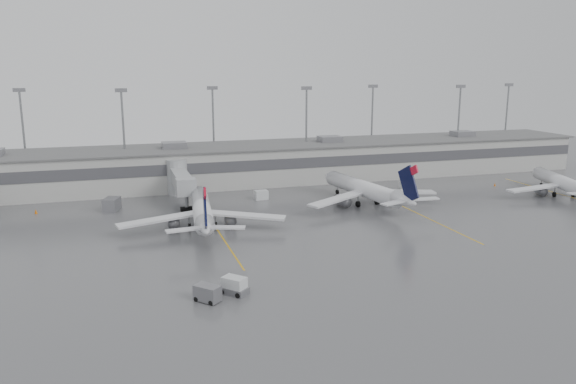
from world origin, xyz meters
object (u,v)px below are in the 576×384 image
object	(u,v)px
jet_far_right	(564,183)
baggage_tug	(234,287)
jet_mid_left	(202,210)
jet_mid_right	(366,189)

from	to	relation	value
jet_far_right	baggage_tug	size ratio (longest dim) A/B	7.56
jet_mid_left	jet_far_right	xyz separation A→B (m)	(70.97, 1.34, -0.23)
jet_mid_right	jet_far_right	xyz separation A→B (m)	(39.96, -4.83, -0.31)
jet_mid_left	jet_far_right	bearing A→B (deg)	7.42
jet_mid_right	baggage_tug	xyz separation A→B (m)	(-31.65, -33.32, -2.25)
jet_mid_left	jet_mid_right	size ratio (longest dim) A/B	0.98
jet_mid_left	jet_far_right	distance (m)	70.98
jet_far_right	baggage_tug	distance (m)	77.10
jet_far_right	baggage_tug	xyz separation A→B (m)	(-71.62, -28.48, -1.95)
jet_mid_left	jet_mid_right	xyz separation A→B (m)	(31.01, 6.17, 0.08)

